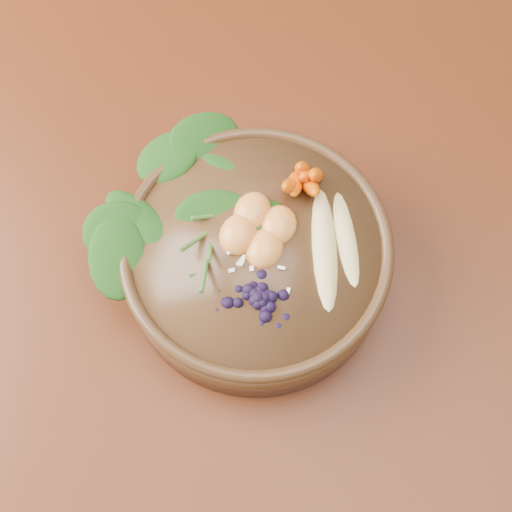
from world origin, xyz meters
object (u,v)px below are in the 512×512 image
at_px(dining_table, 512,289).
at_px(kale_heap, 214,185).
at_px(stoneware_bowl, 256,260).
at_px(carrot_cluster, 307,163).
at_px(banana_halves, 337,238).
at_px(mandarin_cluster, 258,224).
at_px(blueberry_pile, 258,293).

xyz_separation_m(dining_table, kale_heap, (-0.33, -0.07, 0.18)).
distance_m(stoneware_bowl, carrot_cluster, 0.11).
bearing_deg(stoneware_bowl, dining_table, 21.95).
bearing_deg(banana_halves, dining_table, 4.21).
distance_m(carrot_cluster, banana_halves, 0.08).
relative_size(carrot_cluster, banana_halves, 0.48).
relative_size(dining_table, banana_halves, 10.60).
height_order(mandarin_cluster, blueberry_pile, blueberry_pile).
xyz_separation_m(kale_heap, mandarin_cluster, (0.05, -0.02, -0.01)).
xyz_separation_m(kale_heap, carrot_cluster, (0.08, 0.04, 0.02)).
xyz_separation_m(dining_table, blueberry_pile, (-0.26, -0.16, 0.18)).
relative_size(stoneware_bowl, banana_halves, 1.73).
bearing_deg(blueberry_pile, banana_halves, 56.60).
bearing_deg(banana_halves, stoneware_bowl, -177.26).
height_order(dining_table, mandarin_cluster, mandarin_cluster).
height_order(carrot_cluster, banana_halves, carrot_cluster).
xyz_separation_m(carrot_cluster, banana_halves, (0.05, -0.05, -0.02)).
xyz_separation_m(dining_table, stoneware_bowl, (-0.28, -0.11, 0.13)).
height_order(dining_table, kale_heap, kale_heap).
bearing_deg(kale_heap, blueberry_pile, -50.09).
relative_size(stoneware_bowl, blueberry_pile, 2.16).
xyz_separation_m(stoneware_bowl, blueberry_pile, (0.02, -0.05, 0.05)).
height_order(stoneware_bowl, mandarin_cluster, mandarin_cluster).
xyz_separation_m(dining_table, carrot_cluster, (-0.26, -0.03, 0.20)).
bearing_deg(mandarin_cluster, banana_halves, 8.36).
relative_size(mandarin_cluster, blueberry_pile, 0.69).
xyz_separation_m(kale_heap, blueberry_pile, (0.07, -0.09, -0.00)).
bearing_deg(stoneware_bowl, mandarin_cluster, 101.77).
bearing_deg(blueberry_pile, carrot_cluster, 88.56).
height_order(kale_heap, mandarin_cluster, kale_heap).
bearing_deg(carrot_cluster, blueberry_pile, -109.55).
height_order(banana_halves, blueberry_pile, blueberry_pile).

